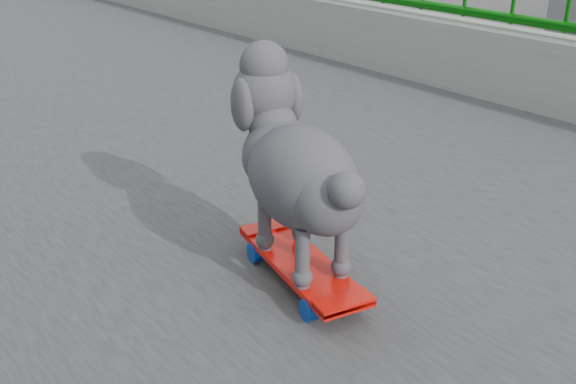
{
  "coord_description": "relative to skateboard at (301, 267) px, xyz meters",
  "views": [
    {
      "loc": [
        -1.21,
        -0.92,
        7.86
      ],
      "look_at": [
        -0.31,
        0.17,
        7.22
      ],
      "focal_mm": 42.0,
      "sensor_mm": 36.0,
      "label": 1
    }
  ],
  "objects": [
    {
      "name": "railing",
      "position": [
        0.31,
        -0.12,
        0.17
      ],
      "size": [
        3.0,
        24.0,
        1.42
      ],
      "color": "gray",
      "rests_on": "footbridge"
    },
    {
      "name": "poodle",
      "position": [
        0.01,
        0.03,
        0.25
      ],
      "size": [
        0.29,
        0.52,
        0.44
      ],
      "rotation": [
        0.0,
        0.0,
        -0.21
      ],
      "color": "#2E2C31",
      "rests_on": "skateboard"
    },
    {
      "name": "skateboard",
      "position": [
        0.0,
        0.0,
        0.0
      ],
      "size": [
        0.22,
        0.46,
        0.06
      ],
      "rotation": [
        0.0,
        0.0,
        -0.21
      ],
      "color": "red",
      "rests_on": "footbridge"
    }
  ]
}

